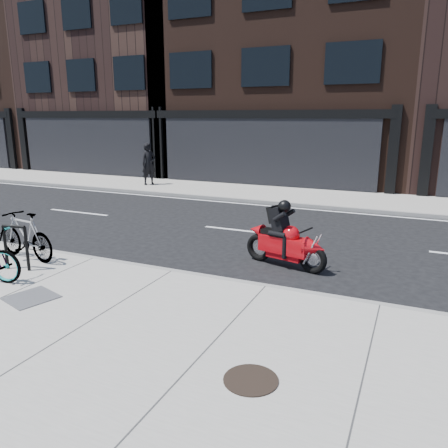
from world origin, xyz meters
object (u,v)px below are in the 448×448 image
at_px(bicycle_rear, 26,236).
at_px(motorcycle, 289,241).
at_px(manhole_cover, 251,380).
at_px(utility_grate, 31,297).
at_px(pedestrian, 149,164).
at_px(bike_rack, 16,244).

height_order(bicycle_rear, motorcycle, motorcycle).
distance_m(motorcycle, manhole_cover, 4.50).
relative_size(bicycle_rear, utility_grate, 2.34).
bearing_deg(manhole_cover, pedestrian, 127.75).
relative_size(motorcycle, pedestrian, 1.04).
bearing_deg(pedestrian, bicycle_rear, -130.08).
relative_size(bicycle_rear, pedestrian, 0.94).
bearing_deg(bicycle_rear, utility_grate, 56.55).
bearing_deg(bicycle_rear, motorcycle, 120.01).
height_order(bike_rack, manhole_cover, bike_rack).
xyz_separation_m(manhole_cover, utility_grate, (-4.31, 0.72, 0.00)).
height_order(motorcycle, manhole_cover, motorcycle).
bearing_deg(motorcycle, utility_grate, -119.08).
xyz_separation_m(bike_rack, manhole_cover, (5.69, -1.68, -0.54)).
height_order(bike_rack, pedestrian, pedestrian).
bearing_deg(bicycle_rear, manhole_cover, 77.42).
relative_size(motorcycle, manhole_cover, 2.94).
bearing_deg(pedestrian, manhole_cover, -111.47).
distance_m(bike_rack, pedestrian, 11.35).
xyz_separation_m(pedestrian, manhole_cover, (9.56, -12.34, -0.93)).
height_order(bicycle_rear, manhole_cover, bicycle_rear).
bearing_deg(motorcycle, bicycle_rear, -143.30).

